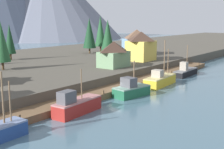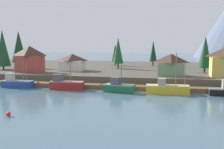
{
  "view_description": "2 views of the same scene",
  "coord_description": "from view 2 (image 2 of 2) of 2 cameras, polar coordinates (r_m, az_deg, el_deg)",
  "views": [
    {
      "loc": [
        -41.51,
        -30.0,
        12.78
      ],
      "look_at": [
        0.48,
        1.79,
        3.36
      ],
      "focal_mm": 49.49,
      "sensor_mm": 36.0,
      "label": 1
    },
    {
      "loc": [
        12.0,
        -60.9,
        11.03
      ],
      "look_at": [
        -1.79,
        2.45,
        3.34
      ],
      "focal_mm": 43.72,
      "sensor_mm": 36.0,
      "label": 2
    }
  ],
  "objects": [
    {
      "name": "ground_plane",
      "position": [
        82.6,
        3.81,
        -1.27
      ],
      "size": [
        400.0,
        400.0,
        1.0
      ],
      "primitive_type": "cube",
      "color": "#476675"
    },
    {
      "name": "dock",
      "position": [
        64.89,
        1.46,
        -2.57
      ],
      "size": [
        80.0,
        4.0,
        1.6
      ],
      "color": "brown",
      "rests_on": "ground_plane"
    },
    {
      "name": "shoreline_bank",
      "position": [
        94.18,
        4.9,
        0.78
      ],
      "size": [
        400.0,
        56.0,
        2.5
      ],
      "primitive_type": "cube",
      "color": "#4C473D",
      "rests_on": "ground_plane"
    },
    {
      "name": "fishing_boat_blue",
      "position": [
        70.7,
        -19.29,
        -1.67
      ],
      "size": [
        7.62,
        2.53,
        7.38
      ],
      "rotation": [
        0.0,
        0.0,
        0.02
      ],
      "color": "navy",
      "rests_on": "ground_plane"
    },
    {
      "name": "fishing_boat_red",
      "position": [
        64.77,
        -9.66,
        -2.04
      ],
      "size": [
        7.99,
        2.85,
        6.13
      ],
      "rotation": [
        0.0,
        0.0,
        0.06
      ],
      "color": "maroon",
      "rests_on": "ground_plane"
    },
    {
      "name": "fishing_boat_green",
      "position": [
        60.7,
        1.36,
        -2.6
      ],
      "size": [
        6.87,
        3.9,
        6.01
      ],
      "rotation": [
        0.0,
        0.0,
        -0.17
      ],
      "color": "#1E5B3D",
      "rests_on": "ground_plane"
    },
    {
      "name": "fishing_boat_yellow",
      "position": [
        59.93,
        11.44,
        -2.9
      ],
      "size": [
        9.25,
        3.31,
        8.79
      ],
      "rotation": [
        0.0,
        0.0,
        0.06
      ],
      "color": "gold",
      "rests_on": "ground_plane"
    },
    {
      "name": "house_yellow",
      "position": [
        73.31,
        22.41,
        2.5
      ],
      "size": [
        6.68,
        5.83,
        7.3
      ],
      "color": "gold",
      "rests_on": "shoreline_bank"
    },
    {
      "name": "house_red",
      "position": [
        81.44,
        -16.81,
        3.18
      ],
      "size": [
        7.75,
        4.41,
        7.5
      ],
      "color": "#9E4238",
      "rests_on": "shoreline_bank"
    },
    {
      "name": "house_white",
      "position": [
        83.34,
        -8.26,
        2.59
      ],
      "size": [
        7.22,
        5.7,
        5.0
      ],
      "color": "silver",
      "rests_on": "shoreline_bank"
    },
    {
      "name": "house_green",
      "position": [
        71.17,
        12.24,
        2.06
      ],
      "size": [
        6.77,
        4.83,
        5.62
      ],
      "color": "#6B8E66",
      "rests_on": "shoreline_bank"
    },
    {
      "name": "conifer_near_left",
      "position": [
        91.52,
        -21.9,
        5.16
      ],
      "size": [
        4.62,
        4.62,
        12.35
      ],
      "color": "#4C3823",
      "rests_on": "shoreline_bank"
    },
    {
      "name": "conifer_mid_left",
      "position": [
        80.32,
        18.9,
        4.49
      ],
      "size": [
        3.8,
        3.8,
        10.28
      ],
      "color": "#4C3823",
      "rests_on": "shoreline_bank"
    },
    {
      "name": "conifer_back_left",
      "position": [
        100.12,
        0.67,
        4.53
      ],
      "size": [
        2.88,
        2.88,
        7.86
      ],
      "color": "#4C3823",
      "rests_on": "shoreline_bank"
    },
    {
      "name": "conifer_back_right",
      "position": [
        88.6,
        1.29,
        5.01
      ],
      "size": [
        3.42,
        3.42,
        9.99
      ],
      "color": "#4C3823",
      "rests_on": "shoreline_bank"
    },
    {
      "name": "conifer_centre",
      "position": [
        99.37,
        -18.92,
        5.53
      ],
      "size": [
        5.04,
        5.04,
        12.37
      ],
      "color": "#4C3823",
      "rests_on": "shoreline_bank"
    },
    {
      "name": "conifer_far_left",
      "position": [
        99.48,
        8.6,
        4.87
      ],
      "size": [
        2.78,
        2.78,
        9.16
      ],
      "color": "#4C3823",
      "rests_on": "shoreline_bank"
    },
    {
      "name": "channel_buoy",
      "position": [
        44.01,
        -20.83,
        -7.73
      ],
      "size": [
        0.7,
        0.7,
        0.7
      ],
      "primitive_type": "sphere",
      "color": "red",
      "rests_on": "ground_plane"
    }
  ]
}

